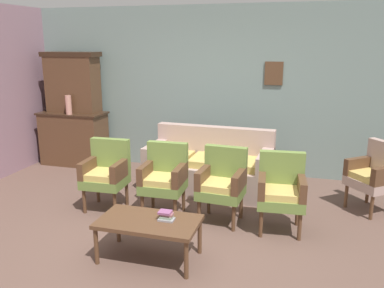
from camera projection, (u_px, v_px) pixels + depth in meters
name	position (u px, v px, depth m)	size (l,w,h in m)	color
ground_plane	(164.00, 239.00, 4.46)	(7.68, 7.68, 0.00)	brown
wall_back_with_decor	(218.00, 90.00, 6.57)	(6.40, 0.09, 2.70)	gray
side_cabinet	(74.00, 138.00, 7.10)	(1.16, 0.55, 0.93)	brown
cabinet_upper_hutch	(73.00, 82.00, 6.93)	(0.99, 0.38, 1.03)	brown
vase_on_cabinet	(69.00, 105.00, 6.75)	(0.10, 0.10, 0.32)	tan
floral_couch	(210.00, 168.00, 5.87)	(1.82, 0.87, 0.90)	tan
armchair_near_cabinet	(106.00, 171.00, 5.19)	(0.54, 0.51, 0.90)	olive
armchair_by_doorway	(164.00, 176.00, 5.01)	(0.53, 0.50, 0.90)	olive
armchair_near_couch_end	(222.00, 181.00, 4.81)	(0.55, 0.53, 0.90)	olive
armchair_row_middle	(281.00, 189.00, 4.57)	(0.56, 0.54, 0.90)	olive
wingback_chair_by_fireplace	(375.00, 174.00, 5.10)	(0.71, 0.71, 0.90)	tan
coffee_table	(149.00, 224.00, 3.97)	(1.00, 0.56, 0.42)	brown
book_stack_on_table	(166.00, 216.00, 3.95)	(0.16, 0.12, 0.09)	gray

